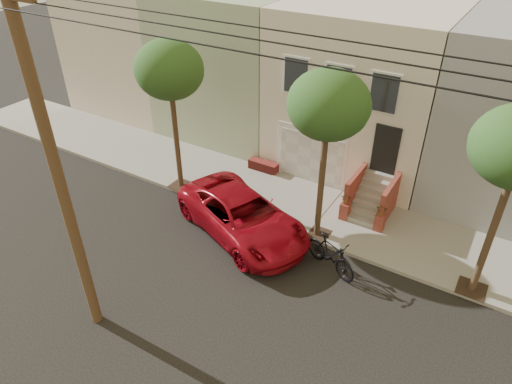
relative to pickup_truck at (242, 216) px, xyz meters
The scene contains 7 objects.
ground 3.15m from the pickup_truck, 60.46° to the right, with size 90.00×90.00×0.00m, color black.
sidewalk 3.18m from the pickup_truck, 60.97° to the left, with size 40.00×3.70×0.15m, color gray.
house_row 9.13m from the pickup_truck, 80.03° to the left, with size 33.10×11.70×7.00m.
tree_left 6.11m from the pickup_truck, 162.61° to the left, with size 2.70×2.57×6.30m.
tree_mid 5.26m from the pickup_truck, 26.62° to the left, with size 2.70×2.57×6.30m.
pickup_truck is the anchor object (origin of this frame).
motorcycle 3.63m from the pickup_truck, ahead, with size 0.62×2.20×1.32m, color black.
Camera 1 is at (6.09, -8.83, 10.90)m, focal length 32.18 mm.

